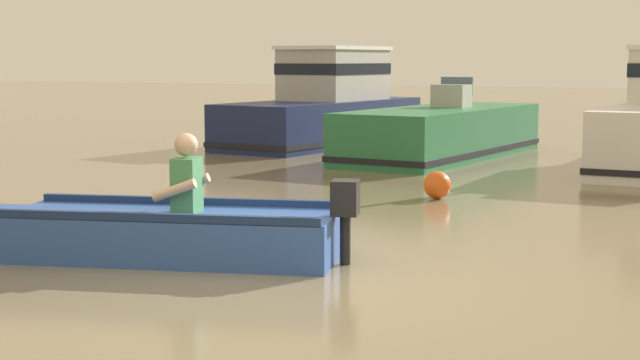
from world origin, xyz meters
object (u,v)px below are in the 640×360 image
at_px(rowboat_with_person, 165,232).
at_px(moored_boat_navy, 326,108).
at_px(moored_boat_green, 442,134).
at_px(mooring_buoy, 437,185).

relative_size(rowboat_with_person, moored_boat_navy, 0.61).
relative_size(rowboat_with_person, moored_boat_green, 0.63).
bearing_deg(mooring_buoy, moored_boat_green, 105.46).
bearing_deg(moored_boat_green, moored_boat_navy, 150.57).
distance_m(moored_boat_navy, mooring_buoy, 8.63).
bearing_deg(moored_boat_navy, moored_boat_green, -29.43).
bearing_deg(rowboat_with_person, moored_boat_green, 91.44).
relative_size(moored_boat_navy, mooring_buoy, 16.09).
height_order(rowboat_with_person, moored_boat_green, moored_boat_green).
xyz_separation_m(moored_boat_navy, mooring_buoy, (4.69, -7.22, -0.62)).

